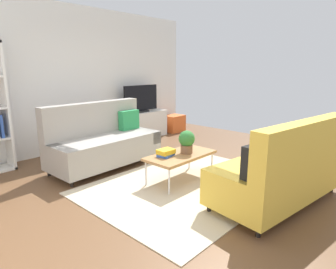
{
  "coord_description": "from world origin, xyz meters",
  "views": [
    {
      "loc": [
        -3.0,
        -2.74,
        1.69
      ],
      "look_at": [
        0.27,
        0.31,
        0.65
      ],
      "focal_mm": 30.94,
      "sensor_mm": 36.0,
      "label": 1
    }
  ],
  "objects": [
    {
      "name": "tv",
      "position": [
        1.61,
        2.44,
        0.95
      ],
      "size": [
        1.0,
        0.2,
        0.64
      ],
      "color": "black",
      "rests_on": "tv_console"
    },
    {
      "name": "wall_far",
      "position": [
        0.0,
        2.8,
        1.45
      ],
      "size": [
        6.4,
        0.12,
        2.9
      ],
      "primitive_type": "cube",
      "color": "white",
      "rests_on": "ground_plane"
    },
    {
      "name": "bottle_2",
      "position": [
        1.37,
        2.42,
        0.73
      ],
      "size": [
        0.06,
        0.06,
        0.18
      ],
      "primitive_type": "cylinder",
      "color": "gold",
      "rests_on": "tv_console"
    },
    {
      "name": "couch_beige",
      "position": [
        -0.22,
        1.38,
        0.44
      ],
      "size": [
        1.93,
        0.9,
        1.1
      ],
      "rotation": [
        0.0,
        0.0,
        3.18
      ],
      "color": "gray",
      "rests_on": "ground_plane"
    },
    {
      "name": "potted_plant",
      "position": [
        0.28,
        -0.07,
        0.61
      ],
      "size": [
        0.25,
        0.25,
        0.35
      ],
      "color": "brown",
      "rests_on": "coffee_table"
    },
    {
      "name": "storage_trunk",
      "position": [
        2.71,
        2.36,
        0.22
      ],
      "size": [
        0.52,
        0.4,
        0.44
      ],
      "primitive_type": "cube",
      "color": "orange",
      "rests_on": "ground_plane"
    },
    {
      "name": "coffee_table",
      "position": [
        0.17,
        -0.04,
        0.39
      ],
      "size": [
        1.1,
        0.56,
        0.42
      ],
      "color": "#9E7042",
      "rests_on": "ground_plane"
    },
    {
      "name": "area_rug",
      "position": [
        0.12,
        -0.24,
        0.01
      ],
      "size": [
        2.9,
        2.2,
        0.01
      ],
      "primitive_type": "cube",
      "color": "beige",
      "rests_on": "ground_plane"
    },
    {
      "name": "ground_plane",
      "position": [
        0.0,
        0.0,
        0.0
      ],
      "size": [
        7.68,
        7.68,
        0.0
      ],
      "primitive_type": "plane",
      "color": "brown"
    },
    {
      "name": "tv_console",
      "position": [
        1.61,
        2.46,
        0.32
      ],
      "size": [
        1.4,
        0.44,
        0.64
      ],
      "primitive_type": "cube",
      "color": "silver",
      "rests_on": "ground_plane"
    },
    {
      "name": "couch_green",
      "position": [
        0.45,
        -1.46,
        0.44
      ],
      "size": [
        2.0,
        1.09,
        1.1
      ],
      "rotation": [
        0.0,
        0.0,
        -0.14
      ],
      "color": "gold",
      "rests_on": "ground_plane"
    },
    {
      "name": "table_book_0",
      "position": [
        -0.05,
        0.05,
        0.44
      ],
      "size": [
        0.27,
        0.23,
        0.04
      ],
      "primitive_type": "cube",
      "rotation": [
        0.0,
        0.0,
        0.23
      ],
      "color": "#3359B2",
      "rests_on": "coffee_table"
    },
    {
      "name": "table_book_1",
      "position": [
        -0.05,
        0.05,
        0.47
      ],
      "size": [
        0.25,
        0.19,
        0.03
      ],
      "primitive_type": "cube",
      "rotation": [
        0.0,
        0.0,
        0.03
      ],
      "color": "gold",
      "rests_on": "table_book_0"
    },
    {
      "name": "table_book_2",
      "position": [
        -0.05,
        0.05,
        0.51
      ],
      "size": [
        0.25,
        0.19,
        0.03
      ],
      "primitive_type": "cube",
      "rotation": [
        0.0,
        0.0,
        -0.05
      ],
      "color": "gold",
      "rests_on": "table_book_1"
    },
    {
      "name": "bottle_0",
      "position": [
        1.17,
        2.42,
        0.76
      ],
      "size": [
        0.04,
        0.04,
        0.24
      ],
      "primitive_type": "cylinder",
      "color": "#262626",
      "rests_on": "tv_console"
    },
    {
      "name": "vase_0",
      "position": [
        1.03,
        2.51,
        0.73
      ],
      "size": [
        0.08,
        0.08,
        0.19
      ],
      "primitive_type": "cylinder",
      "color": "#B24C4C",
      "rests_on": "tv_console"
    },
    {
      "name": "bottle_1",
      "position": [
        1.26,
        2.42,
        0.74
      ],
      "size": [
        0.06,
        0.06,
        0.2
      ],
      "primitive_type": "cylinder",
      "color": "#3359B2",
      "rests_on": "tv_console"
    }
  ]
}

